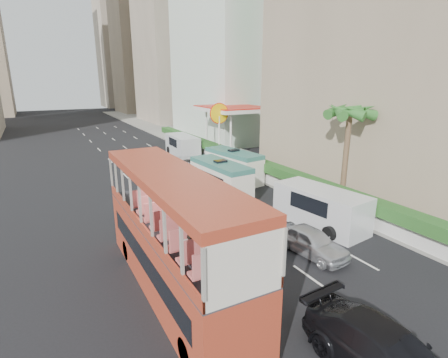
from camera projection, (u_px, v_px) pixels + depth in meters
ground_plane at (288, 256)px, 17.45m from camera, size 200.00×200.00×0.00m
double_decker_bus at (173, 234)px, 14.00m from camera, size 2.50×11.00×5.06m
car_silver_lane_a at (188, 212)px, 23.19m from camera, size 1.76×4.64×1.51m
car_silver_lane_b at (310, 254)px, 17.65m from camera, size 2.07×4.21×1.38m
van_asset at (185, 174)px, 32.57m from camera, size 3.35×5.67×1.48m
minibus_near at (220, 179)px, 26.06m from camera, size 2.38×6.03×2.62m
minibus_far at (234, 166)px, 30.18m from camera, size 2.75×6.03×2.58m
panel_van_near at (320, 208)px, 20.79m from camera, size 3.01×5.92×2.27m
panel_van_far at (182, 145)px, 40.18m from camera, size 2.50×5.79×2.29m
sidewalk at (218, 151)px, 42.67m from camera, size 6.00×120.00×0.18m
kerb_wall at (246, 168)px, 31.93m from camera, size 0.30×44.00×1.00m
hedge at (246, 159)px, 31.69m from camera, size 1.10×44.00×0.70m
palm_tree at (345, 158)px, 23.47m from camera, size 0.36×0.36×6.40m
shell_station at (233, 130)px, 40.70m from camera, size 6.50×8.00×5.50m
tower_far_a at (142, 24)px, 88.46m from camera, size 14.00×14.00×44.00m
tower_far_b at (122, 40)px, 107.60m from camera, size 14.00×14.00×40.00m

